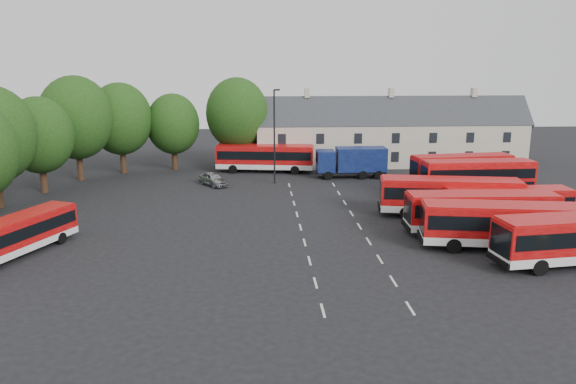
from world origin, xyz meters
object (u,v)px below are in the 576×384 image
box_truck (352,161)px  lamppost (275,134)px  bus_dd_south (477,180)px  bus_west (16,233)px  silver_car (213,179)px

box_truck → lamppost: lamppost is taller
bus_dd_south → box_truck: bus_dd_south is taller
bus_west → bus_dd_south: bearing=-48.9°
bus_west → silver_car: bus_west is taller
box_truck → silver_car: box_truck is taller
silver_car → bus_west: bearing=-154.2°
bus_dd_south → silver_car: bus_dd_south is taller
bus_dd_south → bus_west: 40.30m
bus_west → box_truck: box_truck is taller
bus_west → silver_car: size_ratio=2.37×
bus_dd_south → box_truck: bearing=124.9°
silver_car → lamppost: lamppost is taller
bus_dd_south → box_truck: 16.53m
box_truck → lamppost: bearing=-165.4°
silver_car → lamppost: size_ratio=0.40×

